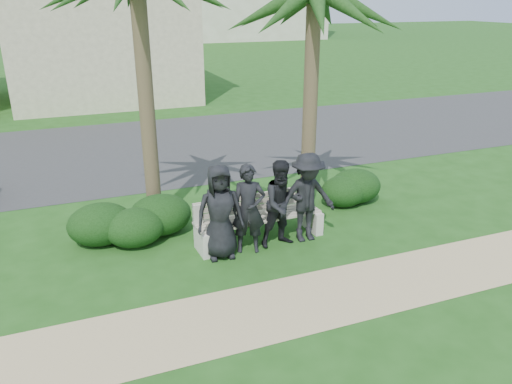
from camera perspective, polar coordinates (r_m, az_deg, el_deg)
ground at (r=9.68m, az=-0.18°, el=-7.13°), size 160.00×160.00×0.00m
footpath at (r=8.27m, az=4.42°, el=-12.67°), size 30.00×1.60×0.01m
asphalt_street at (r=16.88m, az=-10.05°, el=5.14°), size 160.00×8.00×0.01m
stucco_bldg_right at (r=26.04m, az=-17.64°, el=18.33°), size 8.40×8.40×7.30m
park_bench at (r=10.05m, az=0.40°, el=-3.39°), size 2.64×0.73×0.91m
man_a at (r=9.26m, az=-4.16°, el=-2.29°), size 0.93×0.64×1.82m
man_b at (r=9.45m, az=-0.85°, el=-1.97°), size 0.74×0.59×1.76m
man_c at (r=9.69m, az=3.03°, el=-1.36°), size 0.90×0.72×1.76m
man_d at (r=9.93m, az=5.85°, el=-0.65°), size 1.20×0.71×1.84m
hedge_a at (r=10.44m, az=-17.37°, el=-3.39°), size 1.29×1.07×0.84m
hedge_b at (r=10.19m, az=-13.71°, el=-3.85°), size 1.18×0.97×0.77m
hedge_c at (r=10.57m, az=-10.91°, el=-2.44°), size 1.30×1.07×0.85m
hedge_d at (r=11.06m, az=-0.68°, el=-1.14°), size 1.18×0.98×0.77m
hedge_e at (r=11.96m, az=10.02°, el=0.20°), size 1.13×0.93×0.74m
hedge_f at (r=12.22m, az=11.28°, el=0.79°), size 1.27×1.05×0.83m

